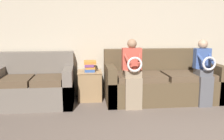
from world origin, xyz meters
TOP-DOWN VIEW (x-y plane):
  - wall_back at (0.00, 3.02)m, footprint 7.88×0.06m
  - couch_main at (0.16, 2.54)m, footprint 2.16×0.91m
  - couch_side at (-2.22, 2.53)m, footprint 1.40×0.91m
  - child_left_seated at (-0.48, 2.15)m, footprint 0.34×0.37m
  - child_right_seated at (0.80, 2.15)m, footprint 0.29×0.37m
  - side_shelf at (-1.21, 2.72)m, footprint 0.46×0.50m
  - book_stack at (-1.21, 2.71)m, footprint 0.23×0.29m

SIDE VIEW (x-z plane):
  - side_shelf at x=-1.21m, z-range 0.01..0.57m
  - couch_side at x=-2.22m, z-range -0.14..0.79m
  - couch_main at x=0.16m, z-range -0.14..0.82m
  - child_left_seated at x=-0.48m, z-range 0.05..1.25m
  - child_right_seated at x=0.80m, z-range 0.07..1.25m
  - book_stack at x=-1.21m, z-range 0.56..0.76m
  - wall_back at x=0.00m, z-range 0.00..2.55m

